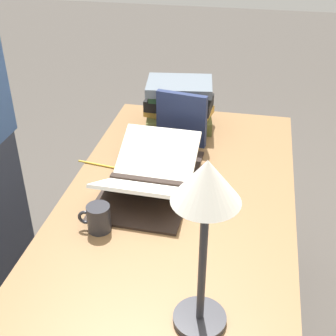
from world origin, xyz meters
TOP-DOWN VIEW (x-y plane):
  - reading_desk at (0.00, 0.00)m, footprint 1.33×0.76m
  - open_book at (-0.03, -0.11)m, footprint 0.51×0.31m
  - book_stack_tall at (-0.49, -0.09)m, footprint 0.24×0.30m
  - book_standing_upright at (-0.34, -0.05)m, footprint 0.06×0.20m
  - reading_lamp at (0.52, 0.14)m, footprint 0.14×0.14m
  - coffee_mug at (0.24, -0.20)m, footprint 0.07×0.10m
  - pencil at (-0.11, -0.32)m, footprint 0.03×0.17m

SIDE VIEW (x-z plane):
  - reading_desk at x=0.00m, z-range 0.27..1.02m
  - pencil at x=-0.11m, z-range 0.75..0.76m
  - open_book at x=-0.03m, z-range 0.73..0.84m
  - coffee_mug at x=0.24m, z-range 0.75..0.84m
  - book_stack_tall at x=-0.49m, z-range 0.75..0.95m
  - book_standing_upright at x=-0.34m, z-range 0.75..0.96m
  - reading_lamp at x=0.52m, z-range 0.87..1.32m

